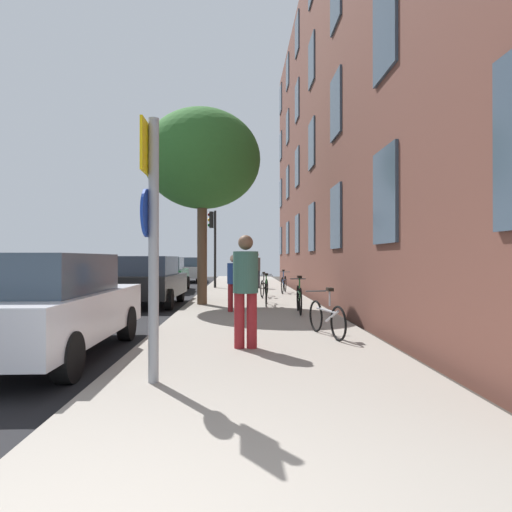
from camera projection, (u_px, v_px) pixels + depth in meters
The scene contains 19 objects.
ground_plane at pixel (159, 299), 16.76m from camera, with size 41.80×41.80×0.00m, color #332D28.
road_asphalt at pixel (103, 299), 16.68m from camera, with size 7.00×38.00×0.01m, color black.
sidewalk at pixel (250, 297), 16.89m from camera, with size 4.20×38.00×0.12m, color gray.
building_facade at pixel (319, 120), 16.52m from camera, with size 0.56×27.00×13.58m.
sign_post at pixel (151, 228), 5.08m from camera, with size 0.16×0.60×3.07m.
traffic_light at pixel (213, 235), 21.55m from camera, with size 0.43×0.24×3.80m.
tree_near at pixel (202, 160), 13.76m from camera, with size 3.67×3.67×6.12m.
bicycle_0 at pixel (327, 317), 8.08m from camera, with size 0.51×1.60×0.91m.
bicycle_1 at pixel (299, 298), 11.51m from camera, with size 0.42×1.71×0.99m.
bicycle_2 at pixel (266, 292), 13.55m from camera, with size 0.42×1.77×0.99m.
bicycle_3 at pixel (264, 287), 16.48m from camera, with size 0.51×1.57×0.94m.
bicycle_4 at pixel (284, 284), 18.37m from camera, with size 0.52×1.63×0.97m.
pedestrian_0 at pixel (246, 283), 7.01m from camera, with size 0.55×0.55×1.82m.
pedestrian_1 at pixel (234, 279), 11.84m from camera, with size 0.42×0.42×1.54m.
pedestrian_2 at pixel (256, 268), 21.40m from camera, with size 0.44×0.44×1.74m.
car_0 at pixel (50, 305), 6.75m from camera, with size 1.83×4.43×1.62m.
car_1 at pixel (150, 280), 14.32m from camera, with size 1.91×4.03×1.62m.
car_2 at pixel (167, 274), 20.71m from camera, with size 1.89×4.49×1.62m.
car_3 at pixel (187, 269), 28.93m from camera, with size 1.95×4.48×1.62m.
Camera 1 is at (0.72, -1.89, 1.56)m, focal length 30.71 mm.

